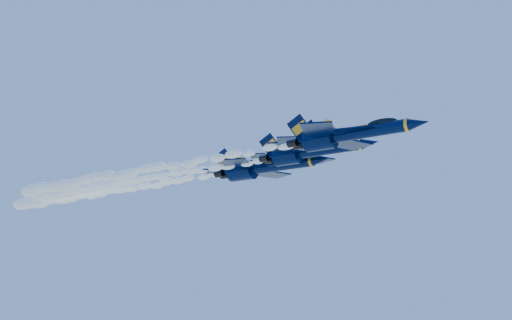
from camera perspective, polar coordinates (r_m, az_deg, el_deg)
The scene contains 6 objects.
jet_lead at distance 67.42m, azimuth 9.02°, elevation 2.55°, with size 17.20×14.11×6.39m.
smoke_trail_jet_lead at distance 86.76m, azimuth -11.95°, elevation -1.17°, with size 53.76×2.19×1.97m, color white.
jet_second at distance 79.21m, azimuth 5.40°, elevation 0.87°, with size 17.78×14.58×6.61m.
smoke_trail_jet_second at distance 99.67m, azimuth -12.32°, elevation -2.07°, with size 53.76×2.27×2.04m, color white.
jet_third at distance 87.71m, azimuth 0.74°, elevation -0.72°, with size 19.88×16.30×7.39m.
smoke_trail_jet_third at distance 110.51m, azimuth -14.88°, elevation -3.13°, with size 53.76×2.53×2.28m, color white.
Camera 1 is at (42.69, -69.68, 133.18)m, focal length 40.00 mm.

